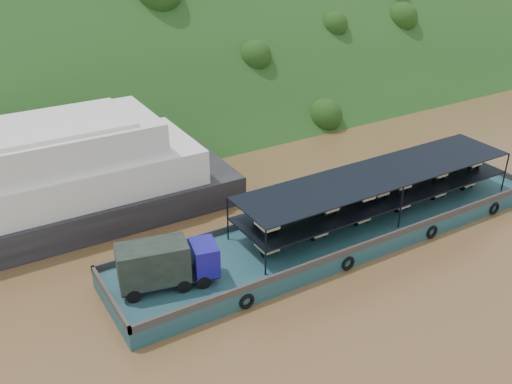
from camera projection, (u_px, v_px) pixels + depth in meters
ground at (300, 239)px, 42.58m from camera, size 160.00×160.00×0.00m
hillside at (132, 106)px, 69.99m from camera, size 140.00×39.60×39.60m
cargo_barge at (331, 229)px, 41.77m from camera, size 35.00×7.18×4.54m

